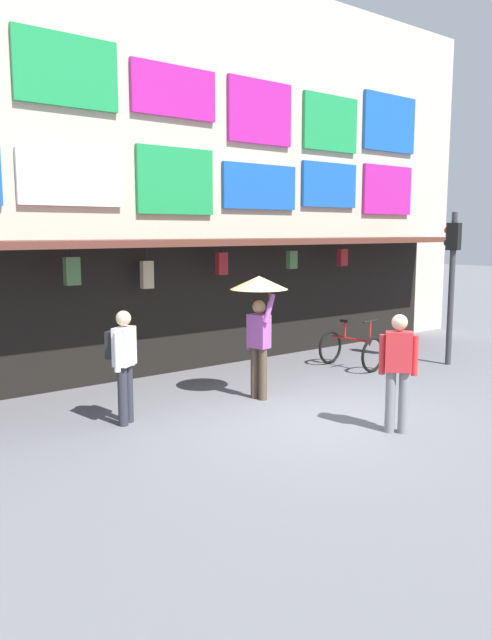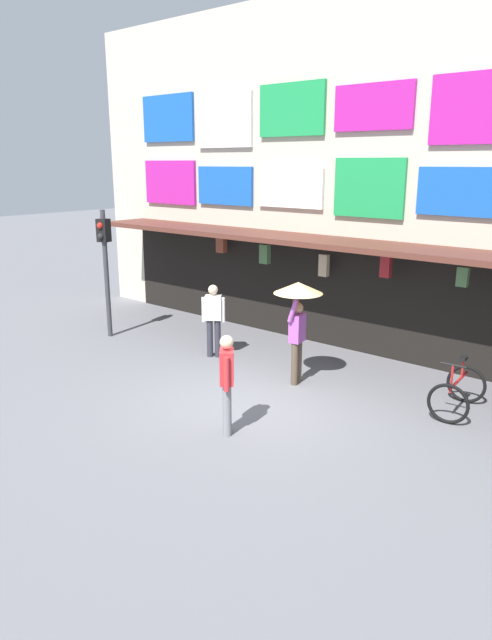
% 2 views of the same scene
% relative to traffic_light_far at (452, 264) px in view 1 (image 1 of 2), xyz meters
% --- Properties ---
extents(ground_plane, '(80.00, 80.00, 0.00)m').
position_rel_traffic_light_far_xyz_m(ground_plane, '(-4.88, -1.01, -2.14)').
color(ground_plane, slate).
extents(shopfront, '(18.00, 2.60, 8.00)m').
position_rel_traffic_light_far_xyz_m(shopfront, '(-4.88, 3.55, 1.82)').
color(shopfront, beige).
rests_on(shopfront, ground).
extents(traffic_light_far, '(0.34, 0.35, 3.20)m').
position_rel_traffic_light_far_xyz_m(traffic_light_far, '(0.00, 0.00, 0.00)').
color(traffic_light_far, '#38383D').
rests_on(traffic_light_far, ground).
extents(bicycle_parked, '(0.81, 1.21, 1.05)m').
position_rel_traffic_light_far_xyz_m(bicycle_parked, '(-1.89, 1.02, -1.75)').
color(bicycle_parked, black).
rests_on(bicycle_parked, ground).
extents(pedestrian_in_white, '(0.40, 0.43, 1.68)m').
position_rel_traffic_light_far_xyz_m(pedestrian_in_white, '(-4.48, -2.19, -1.19)').
color(pedestrian_in_white, gray).
rests_on(pedestrian_in_white, ground).
extents(pedestrian_in_green, '(0.48, 0.47, 1.68)m').
position_rel_traffic_light_far_xyz_m(pedestrian_in_green, '(-7.31, 0.53, -1.16)').
color(pedestrian_in_green, '#2D2D38').
rests_on(pedestrian_in_green, ground).
extents(pedestrian_with_umbrella, '(0.96, 0.96, 2.08)m').
position_rel_traffic_light_far_xyz_m(pedestrian_with_umbrella, '(-4.90, 0.36, -0.50)').
color(pedestrian_with_umbrella, brown).
rests_on(pedestrian_with_umbrella, ground).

